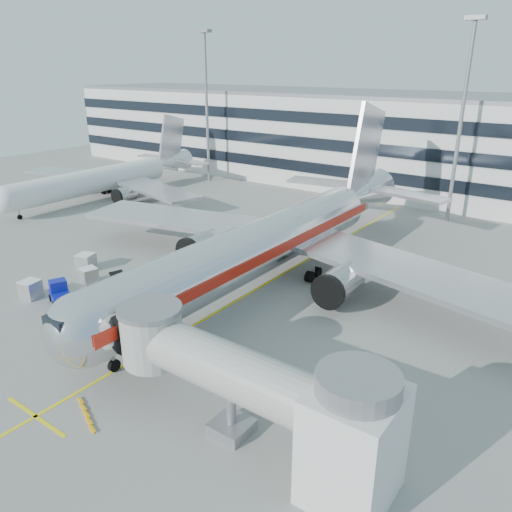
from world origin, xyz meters
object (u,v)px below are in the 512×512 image
Objects in this scene: baggage_tug at (60,293)px; cargo_container_front at (89,275)px; belt_loader at (125,296)px; cargo_container_left at (30,289)px; cargo_container_right at (86,262)px; main_jet at (274,239)px; ramp_worker at (147,291)px.

baggage_tug reaches higher than cargo_container_front.
cargo_container_left is at bearing -150.66° from belt_loader.
cargo_container_right is at bearing 102.57° from cargo_container_left.
main_jet is 20.28m from baggage_tug.
cargo_container_front is (3.10, -1.93, -0.09)m from cargo_container_right.
cargo_container_front is at bearing -31.93° from cargo_container_right.
main_jet is 23.02m from cargo_container_left.
baggage_tug is (-12.57, -15.56, -3.37)m from main_jet.
baggage_tug reaches higher than ramp_worker.
main_jet is at bearing 26.81° from ramp_worker.
main_jet reaches higher than ramp_worker.
main_jet is at bearing 46.74° from cargo_container_left.
cargo_container_right is (-9.41, 2.78, 0.15)m from belt_loader.
ramp_worker is (10.71, -1.39, 0.12)m from cargo_container_right.
cargo_container_right is (-1.60, 7.18, 0.02)m from cargo_container_left.
cargo_container_right is (-17.20, -9.40, -3.38)m from main_jet.
main_jet is 14.89m from belt_loader.
belt_loader is 6.37m from cargo_container_front.
cargo_container_left is 7.35m from cargo_container_right.
ramp_worker is at bearing 38.07° from baggage_tug.
cargo_container_right is 3.65m from cargo_container_front.
belt_loader reaches higher than ramp_worker.
cargo_container_front is 0.88× the size of ramp_worker.
main_jet is 26.00× the size of ramp_worker.
cargo_container_front is at bearing 151.91° from ramp_worker.
cargo_container_left reaches higher than cargo_container_front.
main_jet reaches higher than cargo_container_front.
baggage_tug is 7.70m from cargo_container_right.
cargo_container_front is (-14.10, -11.33, -3.46)m from main_jet.
cargo_container_front is at bearing 109.92° from baggage_tug.
cargo_container_left is at bearing -161.36° from baggage_tug.
cargo_container_front is (1.50, 5.24, -0.07)m from cargo_container_left.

